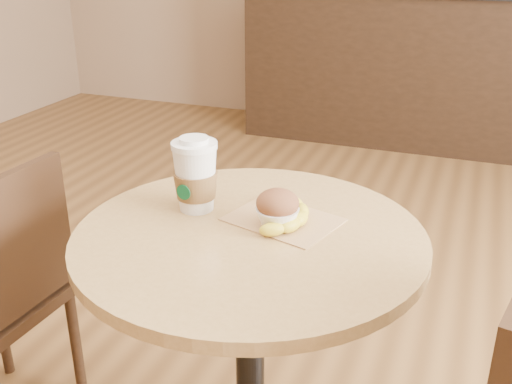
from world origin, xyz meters
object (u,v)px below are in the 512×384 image
coffee_cup (196,178)px  muffin (278,209)px  chair_left (0,294)px  cafe_table (250,304)px  banana (285,214)px

coffee_cup → muffin: size_ratio=1.82×
chair_left → muffin: size_ratio=8.35×
cafe_table → muffin: (0.05, 0.04, 0.23)m
muffin → banana: size_ratio=0.44×
chair_left → coffee_cup: coffee_cup is taller
chair_left → coffee_cup: (0.55, 0.12, 0.38)m
cafe_table → banana: size_ratio=3.52×
muffin → cafe_table: bearing=-139.8°
cafe_table → coffee_cup: bearing=157.2°
chair_left → muffin: bearing=99.5°
muffin → coffee_cup: bearing=173.0°
chair_left → coffee_cup: bearing=104.6°
cafe_table → chair_left: 0.73m
chair_left → muffin: (0.77, 0.09, 0.34)m
cafe_table → coffee_cup: size_ratio=4.38×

